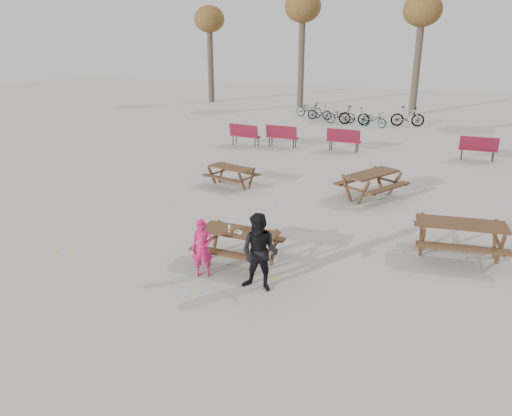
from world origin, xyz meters
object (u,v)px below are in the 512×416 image
at_px(picnic_table_east, 459,240).
at_px(picnic_table_north, 231,176).
at_px(child, 202,248).
at_px(adult, 260,253).
at_px(picnic_table_far, 371,185).
at_px(soda_bottle, 230,229).
at_px(main_picnic_table, 239,238).
at_px(food_tray, 238,232).

xyz_separation_m(picnic_table_east, picnic_table_north, (-7.47, 3.13, -0.09)).
bearing_deg(child, picnic_table_east, 7.87).
xyz_separation_m(child, adult, (1.38, -0.09, 0.18)).
height_order(child, picnic_table_east, child).
distance_m(child, adult, 1.40).
distance_m(picnic_table_north, picnic_table_far, 4.74).
xyz_separation_m(soda_bottle, picnic_table_north, (-2.66, 5.57, -0.50)).
distance_m(child, picnic_table_east, 6.03).
xyz_separation_m(main_picnic_table, picnic_table_north, (-2.82, 5.42, -0.24)).
distance_m(main_picnic_table, picnic_table_far, 6.28).
distance_m(adult, picnic_table_east, 4.99).
distance_m(soda_bottle, child, 0.86).
distance_m(food_tray, adult, 1.27).
distance_m(picnic_table_east, picnic_table_north, 8.10).
distance_m(soda_bottle, picnic_table_far, 6.48).
distance_m(soda_bottle, adult, 1.42).
height_order(child, adult, adult).
bearing_deg(food_tray, picnic_table_north, 117.28).
bearing_deg(food_tray, picnic_table_east, 27.82).
relative_size(soda_bottle, picnic_table_far, 0.09).
xyz_separation_m(food_tray, adult, (0.90, -0.89, 0.03)).
bearing_deg(main_picnic_table, soda_bottle, -137.13).
height_order(main_picnic_table, picnic_table_far, picnic_table_far).
bearing_deg(picnic_table_north, adult, -46.54).
xyz_separation_m(child, picnic_table_north, (-2.39, 6.36, -0.30)).
bearing_deg(picnic_table_north, child, -56.25).
bearing_deg(picnic_table_far, picnic_table_east, -115.97).
relative_size(main_picnic_table, picnic_table_east, 0.90).
bearing_deg(soda_bottle, picnic_table_east, 26.88).
xyz_separation_m(main_picnic_table, soda_bottle, (-0.16, -0.15, 0.26)).
relative_size(main_picnic_table, adult, 1.09).
relative_size(food_tray, picnic_table_far, 0.09).
height_order(soda_bottle, picnic_table_north, soda_bottle).
bearing_deg(picnic_table_north, soda_bottle, -51.32).
relative_size(soda_bottle, adult, 0.10).
bearing_deg(picnic_table_east, main_picnic_table, -161.72).
bearing_deg(picnic_table_east, child, -155.49).
distance_m(food_tray, picnic_table_east, 5.22).
xyz_separation_m(main_picnic_table, picnic_table_far, (1.89, 5.98, -0.17)).
bearing_deg(adult, soda_bottle, 140.25).
bearing_deg(picnic_table_east, food_tray, -160.12).
bearing_deg(child, food_tray, 34.61).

